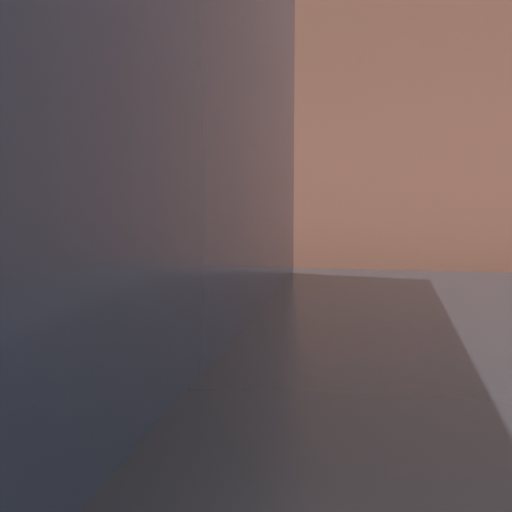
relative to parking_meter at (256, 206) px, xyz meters
The scene contains 2 objects.
sidewalk 1.77m from the parking_meter, 62.96° to the left, with size 24.00×2.80×0.13m.
parking_meter is the anchor object (origin of this frame).
Camera 1 is at (-0.15, -1.48, 1.38)m, focal length 50.00 mm.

